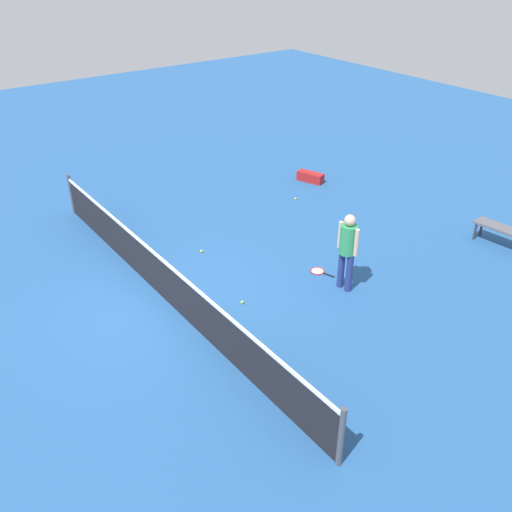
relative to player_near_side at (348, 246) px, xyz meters
name	(u,v)px	position (x,y,z in m)	size (l,w,h in m)	color
ground_plane	(166,299)	(1.85, 3.19, -1.01)	(40.00, 40.00, 0.00)	#265693
court_net	(164,279)	(1.85, 3.19, -0.51)	(10.09, 0.09, 1.07)	#4C4C51
player_near_side	(348,246)	(0.00, 0.00, 0.00)	(0.52, 0.36, 1.70)	navy
tennis_racket_near_player	(318,271)	(0.79, -0.01, -1.00)	(0.61, 0.39, 0.03)	red
tennis_ball_near_player	(296,199)	(3.98, -2.05, -0.98)	(0.07, 0.07, 0.07)	#C6E033
tennis_ball_by_net	(242,302)	(0.81, 2.02, -0.98)	(0.07, 0.07, 0.07)	#C6E033
tennis_ball_midcourt	(202,251)	(3.05, 1.59, -0.98)	(0.07, 0.07, 0.07)	#C6E033
courtside_bench	(507,232)	(-0.99, -4.26, -0.59)	(1.53, 0.54, 0.48)	#595960
equipment_bag	(309,177)	(4.77, -3.24, -0.87)	(0.85, 0.52, 0.28)	#B21E1E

